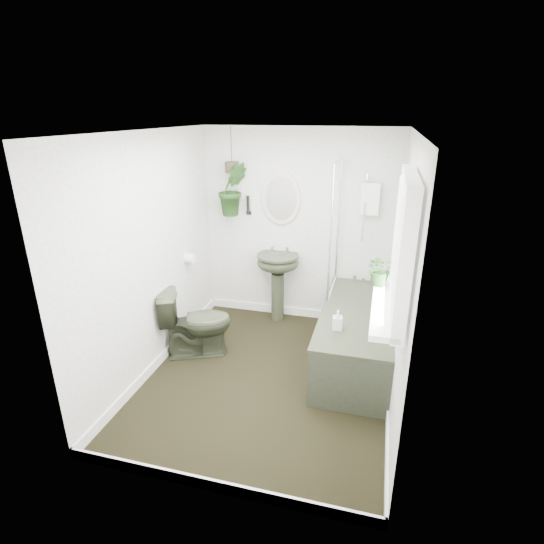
# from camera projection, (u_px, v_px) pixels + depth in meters

# --- Properties ---
(floor) EXTENTS (2.30, 2.80, 0.02)m
(floor) POSITION_uv_depth(u_px,v_px,m) (268.00, 377.00, 4.18)
(floor) COLOR black
(floor) RESTS_ON ground
(ceiling) EXTENTS (2.30, 2.80, 0.02)m
(ceiling) POSITION_uv_depth(u_px,v_px,m) (267.00, 130.00, 3.35)
(ceiling) COLOR white
(ceiling) RESTS_ON ground
(wall_back) EXTENTS (2.30, 0.02, 2.30)m
(wall_back) POSITION_uv_depth(u_px,v_px,m) (299.00, 228.00, 5.04)
(wall_back) COLOR white
(wall_back) RESTS_ON ground
(wall_front) EXTENTS (2.30, 0.02, 2.30)m
(wall_front) POSITION_uv_depth(u_px,v_px,m) (204.00, 347.00, 2.49)
(wall_front) COLOR white
(wall_front) RESTS_ON ground
(wall_left) EXTENTS (0.02, 2.80, 2.30)m
(wall_left) POSITION_uv_depth(u_px,v_px,m) (151.00, 257.00, 4.04)
(wall_left) COLOR white
(wall_left) RESTS_ON ground
(wall_right) EXTENTS (0.02, 2.80, 2.30)m
(wall_right) POSITION_uv_depth(u_px,v_px,m) (403.00, 280.00, 3.49)
(wall_right) COLOR white
(wall_right) RESTS_ON ground
(skirting) EXTENTS (2.30, 2.80, 0.10)m
(skirting) POSITION_uv_depth(u_px,v_px,m) (268.00, 372.00, 4.16)
(skirting) COLOR white
(skirting) RESTS_ON floor
(bathtub) EXTENTS (0.72, 1.72, 0.58)m
(bathtub) POSITION_uv_depth(u_px,v_px,m) (356.00, 337.00, 4.33)
(bathtub) COLOR #2E3424
(bathtub) RESTS_ON floor
(bath_screen) EXTENTS (0.04, 0.72, 1.40)m
(bath_screen) POSITION_uv_depth(u_px,v_px,m) (335.00, 229.00, 4.50)
(bath_screen) COLOR silver
(bath_screen) RESTS_ON bathtub
(shower_box) EXTENTS (0.20, 0.10, 0.35)m
(shower_box) POSITION_uv_depth(u_px,v_px,m) (370.00, 199.00, 4.64)
(shower_box) COLOR white
(shower_box) RESTS_ON wall_back
(oval_mirror) EXTENTS (0.46, 0.03, 0.62)m
(oval_mirror) POSITION_uv_depth(u_px,v_px,m) (281.00, 198.00, 4.93)
(oval_mirror) COLOR beige
(oval_mirror) RESTS_ON wall_back
(wall_sconce) EXTENTS (0.04, 0.04, 0.22)m
(wall_sconce) POSITION_uv_depth(u_px,v_px,m) (248.00, 205.00, 5.05)
(wall_sconce) COLOR black
(wall_sconce) RESTS_ON wall_back
(toilet_roll_holder) EXTENTS (0.11, 0.11, 0.11)m
(toilet_roll_holder) POSITION_uv_depth(u_px,v_px,m) (190.00, 259.00, 4.75)
(toilet_roll_holder) COLOR white
(toilet_roll_holder) RESTS_ON wall_left
(window_recess) EXTENTS (0.08, 1.00, 0.90)m
(window_recess) POSITION_uv_depth(u_px,v_px,m) (403.00, 246.00, 2.70)
(window_recess) COLOR white
(window_recess) RESTS_ON wall_right
(window_sill) EXTENTS (0.18, 1.00, 0.04)m
(window_sill) POSITION_uv_depth(u_px,v_px,m) (386.00, 304.00, 2.86)
(window_sill) COLOR white
(window_sill) RESTS_ON wall_right
(window_blinds) EXTENTS (0.01, 0.86, 0.76)m
(window_blinds) POSITION_uv_depth(u_px,v_px,m) (396.00, 245.00, 2.71)
(window_blinds) COLOR white
(window_blinds) RESTS_ON wall_right
(toilet) EXTENTS (0.83, 0.67, 0.74)m
(toilet) POSITION_uv_depth(u_px,v_px,m) (196.00, 322.00, 4.46)
(toilet) COLOR #2E3424
(toilet) RESTS_ON floor
(pedestal_sink) EXTENTS (0.59, 0.54, 0.85)m
(pedestal_sink) POSITION_uv_depth(u_px,v_px,m) (278.00, 287.00, 5.20)
(pedestal_sink) COLOR #2E3424
(pedestal_sink) RESTS_ON floor
(sill_plant) EXTENTS (0.27, 0.26, 0.24)m
(sill_plant) POSITION_uv_depth(u_px,v_px,m) (381.00, 269.00, 3.09)
(sill_plant) COLOR black
(sill_plant) RESTS_ON window_sill
(hanging_plant) EXTENTS (0.43, 0.41, 0.62)m
(hanging_plant) POSITION_uv_depth(u_px,v_px,m) (233.00, 189.00, 4.92)
(hanging_plant) COLOR black
(hanging_plant) RESTS_ON ceiling
(soap_bottle) EXTENTS (0.10, 0.10, 0.19)m
(soap_bottle) POSITION_uv_depth(u_px,v_px,m) (338.00, 320.00, 3.85)
(soap_bottle) COLOR black
(soap_bottle) RESTS_ON bathtub
(hanging_pot) EXTENTS (0.16, 0.16, 0.12)m
(hanging_pot) POSITION_uv_depth(u_px,v_px,m) (232.00, 167.00, 4.83)
(hanging_pot) COLOR #383022
(hanging_pot) RESTS_ON ceiling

